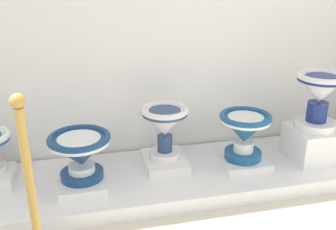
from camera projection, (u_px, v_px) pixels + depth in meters
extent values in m
cube|color=white|center=(164.00, 178.00, 2.77)|extent=(2.94, 0.78, 0.10)
cube|color=white|center=(83.00, 182.00, 2.55)|extent=(0.31, 0.39, 0.07)
cylinder|color=navy|center=(82.00, 174.00, 2.53)|extent=(0.28, 0.28, 0.05)
cylinder|color=white|center=(82.00, 168.00, 2.52)|extent=(0.18, 0.18, 0.05)
cone|color=navy|center=(80.00, 152.00, 2.47)|extent=(0.40, 0.40, 0.19)
cylinder|color=white|center=(79.00, 141.00, 2.45)|extent=(0.39, 0.39, 0.03)
torus|color=navy|center=(79.00, 138.00, 2.44)|extent=(0.41, 0.41, 0.04)
cylinder|color=white|center=(79.00, 139.00, 2.44)|extent=(0.28, 0.28, 0.01)
cube|color=white|center=(165.00, 161.00, 2.83)|extent=(0.30, 0.37, 0.07)
cylinder|color=white|center=(165.00, 154.00, 2.81)|extent=(0.23, 0.23, 0.05)
cylinder|color=navy|center=(165.00, 143.00, 2.78)|extent=(0.11, 0.11, 0.12)
cone|color=white|center=(165.00, 123.00, 2.72)|extent=(0.33, 0.33, 0.20)
cylinder|color=navy|center=(165.00, 113.00, 2.69)|extent=(0.32, 0.32, 0.03)
torus|color=white|center=(165.00, 110.00, 2.68)|extent=(0.34, 0.34, 0.04)
cylinder|color=navy|center=(165.00, 111.00, 2.69)|extent=(0.23, 0.23, 0.01)
cube|color=white|center=(242.00, 161.00, 2.85)|extent=(0.35, 0.34, 0.06)
cylinder|color=#175086|center=(243.00, 154.00, 2.83)|extent=(0.27, 0.27, 0.06)
cylinder|color=white|center=(243.00, 146.00, 2.80)|extent=(0.15, 0.15, 0.08)
cone|color=#175086|center=(245.00, 129.00, 2.75)|extent=(0.36, 0.36, 0.20)
cylinder|color=white|center=(246.00, 119.00, 2.72)|extent=(0.36, 0.36, 0.03)
torus|color=#175086|center=(246.00, 117.00, 2.72)|extent=(0.38, 0.38, 0.04)
cylinder|color=white|center=(246.00, 117.00, 2.72)|extent=(0.26, 0.26, 0.01)
cube|color=white|center=(312.00, 143.00, 2.91)|extent=(0.34, 0.36, 0.25)
cylinder|color=white|center=(315.00, 124.00, 2.85)|extent=(0.30, 0.30, 0.06)
cylinder|color=navy|center=(317.00, 112.00, 2.81)|extent=(0.15, 0.15, 0.15)
cone|color=white|center=(320.00, 89.00, 2.75)|extent=(0.35, 0.35, 0.20)
cylinder|color=navy|center=(322.00, 79.00, 2.72)|extent=(0.34, 0.34, 0.03)
torus|color=white|center=(322.00, 76.00, 2.72)|extent=(0.36, 0.36, 0.04)
cylinder|color=navy|center=(322.00, 77.00, 2.72)|extent=(0.24, 0.24, 0.01)
cylinder|color=gold|center=(33.00, 207.00, 1.69)|extent=(0.04, 0.04, 0.93)
sphere|color=gold|center=(17.00, 101.00, 1.51)|extent=(0.06, 0.06, 0.06)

